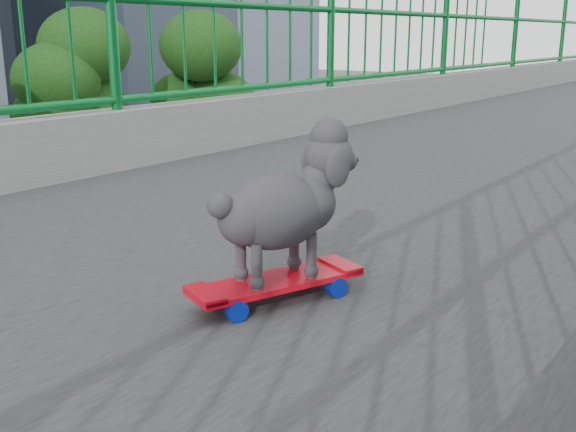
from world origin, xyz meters
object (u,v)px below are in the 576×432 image
(car_0, at_px, (288,387))
(car_7, at_px, (217,264))
(car_3, at_px, (213,222))
(car_6, at_px, (192,339))
(skateboard, at_px, (277,284))
(poodle, at_px, (284,203))

(car_0, distance_m, car_7, 8.02)
(car_3, height_order, car_7, car_3)
(car_6, bearing_deg, car_7, 126.22)
(skateboard, distance_m, car_7, 19.60)
(poodle, bearing_deg, car_3, 154.78)
(poodle, relative_size, car_7, 0.09)
(skateboard, xyz_separation_m, car_6, (-9.60, 9.06, -6.35))
(car_6, distance_m, car_7, 5.42)
(poodle, height_order, car_6, poodle)
(poodle, distance_m, car_6, 14.73)
(skateboard, height_order, car_6, skateboard)
(car_6, xyz_separation_m, car_7, (-3.20, 4.37, 0.00))
(skateboard, distance_m, poodle, 0.22)
(car_3, height_order, car_6, car_3)
(skateboard, relative_size, car_6, 0.10)
(poodle, bearing_deg, car_6, 157.69)
(car_3, distance_m, car_7, 4.57)
(poodle, xyz_separation_m, car_7, (-12.81, 13.40, -6.56))
(poodle, xyz_separation_m, car_0, (-6.41, 8.57, -6.54))
(car_6, height_order, car_7, car_7)
(car_3, distance_m, car_6, 9.96)
(skateboard, xyz_separation_m, car_3, (-16.00, 16.68, -6.24))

